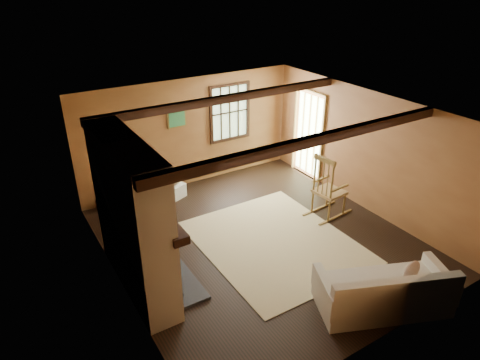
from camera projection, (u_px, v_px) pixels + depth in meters
ground at (259, 240)px, 7.77m from camera, size 5.50×5.50×0.00m
room_envelope at (263, 150)px, 7.34m from camera, size 5.02×5.52×2.44m
fireplace at (134, 223)px, 6.23m from camera, size 1.02×2.30×2.40m
rug at (275, 242)px, 7.71m from camera, size 2.50×3.00×0.01m
rocking_chair at (328, 190)px, 8.33m from camera, size 0.98×0.58×1.29m
sofa at (385, 293)px, 6.11m from camera, size 2.05×1.48×0.76m
firewood_pile at (114, 201)px, 8.81m from camera, size 0.72×0.13×0.26m
laundry_basket at (172, 191)px, 9.12m from camera, size 0.61×0.54×0.30m
basket_pillow at (171, 181)px, 9.01m from camera, size 0.45×0.40×0.19m
armchair at (143, 199)px, 8.44m from camera, size 1.02×1.02×0.67m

